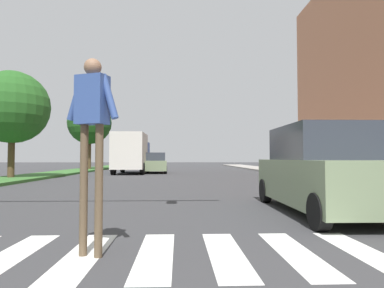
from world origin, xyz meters
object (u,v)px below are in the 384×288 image
at_px(suv_crossing, 323,171).
at_px(truck_box_delivery, 132,153).
at_px(sedan_midblock, 156,164).
at_px(tree_distant, 90,123).
at_px(pedestrian_performer, 92,123).
at_px(tree_far, 12,107).

height_order(suv_crossing, truck_box_delivery, truck_box_delivery).
bearing_deg(suv_crossing, sedan_midblock, 104.22).
bearing_deg(truck_box_delivery, sedan_midblock, 29.16).
bearing_deg(sedan_midblock, tree_distant, 139.49).
xyz_separation_m(suv_crossing, truck_box_delivery, (-6.97, 19.31, 0.70)).
xyz_separation_m(pedestrian_performer, truck_box_delivery, (-2.61, 22.56, -0.03)).
relative_size(pedestrian_performer, sedan_midblock, 0.53).
height_order(tree_far, truck_box_delivery, tree_far).
bearing_deg(sedan_midblock, tree_far, -131.27).
bearing_deg(tree_distant, pedestrian_performer, -75.32).
distance_m(tree_far, tree_distant, 14.47).
bearing_deg(truck_box_delivery, suv_crossing, -70.16).
bearing_deg(sedan_midblock, suv_crossing, -75.78).
xyz_separation_m(pedestrian_performer, suv_crossing, (4.35, 3.25, -0.73)).
bearing_deg(tree_far, tree_distant, 87.81).
relative_size(suv_crossing, sedan_midblock, 0.99).
bearing_deg(pedestrian_performer, tree_far, 118.82).
bearing_deg(tree_distant, tree_far, -92.19).
distance_m(tree_distant, sedan_midblock, 9.93).
xyz_separation_m(tree_distant, truck_box_delivery, (5.11, -6.93, -3.09)).
bearing_deg(suv_crossing, truck_box_delivery, 109.84).
distance_m(tree_distant, suv_crossing, 29.14).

